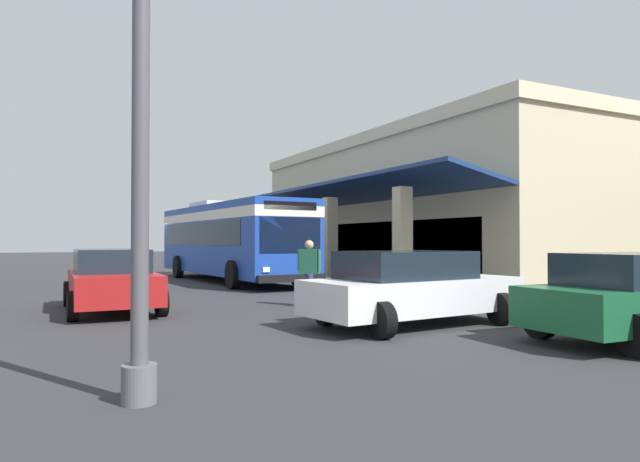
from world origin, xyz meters
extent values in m
plane|color=#2D2D30|center=(0.00, 8.00, 0.00)|extent=(120.00, 120.00, 0.00)
cube|color=#9E998E|center=(2.39, 4.80, 0.06)|extent=(27.81, 0.50, 0.12)
cube|color=#C6B793|center=(2.39, 14.50, 3.34)|extent=(23.18, 11.25, 6.69)
cube|color=beige|center=(2.39, 14.50, 6.99)|extent=(23.48, 11.55, 0.60)
cube|color=#C6B793|center=(-6.30, 5.95, 1.84)|extent=(0.55, 0.55, 3.68)
cube|color=#C6B793|center=(-0.51, 5.95, 1.84)|extent=(0.55, 0.55, 3.68)
cube|color=#C6B793|center=(5.29, 5.95, 1.84)|extent=(0.55, 0.55, 3.68)
cube|color=#C6B793|center=(11.08, 5.95, 1.84)|extent=(0.55, 0.55, 3.68)
cube|color=navy|center=(2.39, 7.28, 4.03)|extent=(23.18, 3.16, 0.82)
cube|color=#19232D|center=(2.39, 8.92, 1.40)|extent=(19.47, 0.08, 2.40)
cube|color=#193D9E|center=(6.00, 0.91, 1.73)|extent=(11.13, 3.19, 2.75)
cube|color=silver|center=(6.00, 0.91, 2.65)|extent=(11.15, 3.21, 0.36)
cube|color=#19232D|center=(5.70, 0.89, 1.95)|extent=(9.38, 3.12, 0.90)
cube|color=#19232D|center=(11.46, 1.23, 1.85)|extent=(0.19, 2.24, 1.20)
cube|color=black|center=(11.47, 1.23, 2.82)|extent=(0.17, 1.94, 0.28)
cube|color=black|center=(11.59, 1.24, 0.45)|extent=(0.34, 2.46, 0.24)
cube|color=silver|center=(11.46, 2.12, 0.75)|extent=(0.07, 0.24, 0.16)
cube|color=silver|center=(11.56, 0.34, 0.75)|extent=(0.07, 0.24, 0.16)
cube|color=silver|center=(4.50, 0.82, 3.22)|extent=(2.50, 1.92, 0.24)
cylinder|color=black|center=(9.55, 2.39, 0.50)|extent=(1.00, 0.30, 1.00)
cylinder|color=black|center=(9.70, -0.15, 0.50)|extent=(1.00, 0.30, 1.00)
cylinder|color=black|center=(2.85, 2.00, 0.50)|extent=(1.00, 0.30, 1.00)
cylinder|color=black|center=(3.00, -0.55, 0.50)|extent=(1.00, 0.30, 1.00)
cube|color=silver|center=(19.19, 0.49, 0.60)|extent=(2.19, 4.55, 0.66)
cube|color=#19232D|center=(19.21, 0.29, 1.20)|extent=(1.80, 2.60, 0.54)
cylinder|color=black|center=(18.16, 1.90, 0.32)|extent=(0.64, 0.22, 0.64)
cylinder|color=black|center=(19.95, 2.06, 0.32)|extent=(0.64, 0.22, 0.64)
cylinder|color=black|center=(18.44, -1.08, 0.32)|extent=(0.64, 0.22, 0.64)
cylinder|color=black|center=(20.23, -0.92, 0.32)|extent=(0.64, 0.22, 0.64)
cube|color=maroon|center=(14.11, -4.59, 0.60)|extent=(4.43, 1.87, 0.66)
cube|color=#19232D|center=(13.91, -4.58, 1.20)|extent=(2.49, 1.62, 0.54)
cylinder|color=black|center=(15.62, -3.71, 0.32)|extent=(0.64, 0.22, 0.64)
cylinder|color=black|center=(15.59, -5.51, 0.32)|extent=(0.64, 0.22, 0.64)
cylinder|color=black|center=(12.63, -3.66, 0.32)|extent=(0.64, 0.22, 0.64)
cylinder|color=black|center=(12.60, -5.46, 0.32)|extent=(0.64, 0.22, 0.64)
cube|color=#19232D|center=(22.34, 2.80, 1.20)|extent=(1.68, 2.52, 0.54)
cylinder|color=black|center=(21.39, 1.54, 0.32)|extent=(0.64, 0.22, 0.64)
cylinder|color=black|center=(23.19, 1.47, 0.32)|extent=(0.64, 0.22, 0.64)
cylinder|color=navy|center=(15.28, 0.06, 0.42)|extent=(0.16, 0.16, 0.83)
cylinder|color=navy|center=(15.61, -0.06, 0.42)|extent=(0.16, 0.16, 0.83)
cube|color=#26664C|center=(15.44, 0.00, 1.15)|extent=(0.51, 0.49, 0.63)
sphere|color=tan|center=(15.44, 0.00, 1.57)|extent=(0.23, 0.23, 0.23)
cylinder|color=#26664C|center=(15.19, -0.16, 1.18)|extent=(0.09, 0.09, 0.56)
cylinder|color=#26664C|center=(15.70, 0.16, 1.18)|extent=(0.09, 0.09, 0.56)
cube|color=gray|center=(-5.04, 6.25, 0.25)|extent=(0.86, 0.86, 0.49)
cylinder|color=#332319|center=(-5.04, 6.25, 0.50)|extent=(0.73, 0.73, 0.02)
cylinder|color=brown|center=(-5.04, 6.25, 1.59)|extent=(0.16, 0.16, 2.19)
ellipsoid|color=#1E6028|center=(-4.61, 6.16, 2.80)|extent=(0.90, 0.39, 0.16)
ellipsoid|color=#1E6028|center=(-5.14, 6.68, 2.75)|extent=(0.40, 0.91, 0.17)
ellipsoid|color=#1E6028|center=(-5.53, 6.17, 2.91)|extent=(1.02, 0.38, 0.14)
ellipsoid|color=#1E6028|center=(-5.14, 5.75, 2.91)|extent=(0.40, 1.04, 0.14)
cylinder|color=#59595B|center=(22.25, -5.21, 0.20)|extent=(0.36, 0.36, 0.40)
cylinder|color=#4C4C51|center=(22.25, -5.21, 4.19)|extent=(0.18, 0.18, 8.37)
camera|label=1|loc=(28.24, -6.15, 1.68)|focal=31.34mm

